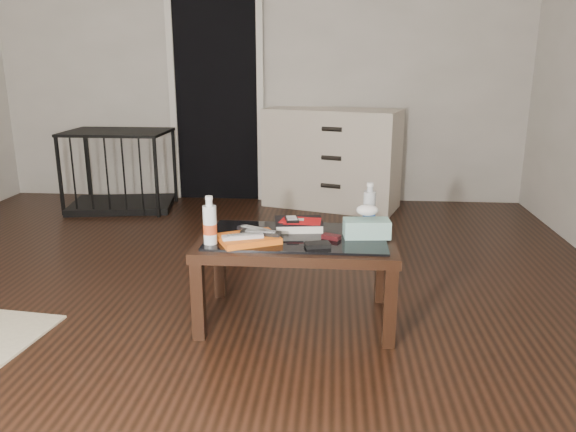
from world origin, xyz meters
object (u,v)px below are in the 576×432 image
at_px(tissue_box, 367,228).
at_px(coffee_table, 297,248).
at_px(water_bottle_left, 210,220).
at_px(water_bottle_right, 369,205).
at_px(dresser, 332,159).
at_px(textbook, 299,224).
at_px(pet_crate, 121,183).

bearing_deg(tissue_box, coffee_table, 175.94).
xyz_separation_m(water_bottle_left, water_bottle_right, (0.79, 0.37, 0.00)).
distance_m(coffee_table, dresser, 2.39).
relative_size(dresser, water_bottle_right, 5.44).
bearing_deg(water_bottle_right, dresser, 95.74).
distance_m(dresser, textbook, 2.27).
bearing_deg(dresser, tissue_box, -67.60).
height_order(pet_crate, tissue_box, pet_crate).
bearing_deg(coffee_table, tissue_box, 1.72).
bearing_deg(textbook, water_bottle_left, -152.70).
height_order(dresser, textbook, dresser).
bearing_deg(coffee_table, dresser, 86.26).
xyz_separation_m(coffee_table, dresser, (0.16, 2.39, 0.05)).
distance_m(textbook, water_bottle_left, 0.51).
xyz_separation_m(dresser, textbook, (-0.15, -2.26, 0.03)).
relative_size(water_bottle_right, tissue_box, 1.03).
distance_m(textbook, tissue_box, 0.37).
relative_size(water_bottle_left, water_bottle_right, 1.00).
relative_size(dresser, water_bottle_left, 5.44).
xyz_separation_m(pet_crate, tissue_box, (2.12, -2.15, 0.28)).
relative_size(coffee_table, water_bottle_left, 4.20).
bearing_deg(pet_crate, dresser, -2.62).
relative_size(pet_crate, tissue_box, 4.29).
distance_m(pet_crate, textbook, 2.71).
bearing_deg(pet_crate, textbook, -58.41).
xyz_separation_m(textbook, water_bottle_left, (-0.41, -0.29, 0.10)).
bearing_deg(water_bottle_right, pet_crate, 137.64).
relative_size(coffee_table, dresser, 0.77).
height_order(water_bottle_left, water_bottle_right, same).
bearing_deg(water_bottle_right, water_bottle_left, -155.04).
distance_m(pet_crate, water_bottle_left, 2.71).
distance_m(coffee_table, pet_crate, 2.80).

